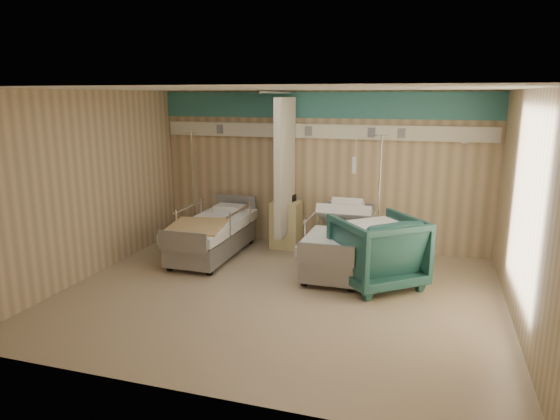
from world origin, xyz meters
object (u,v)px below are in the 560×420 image
Objects in this scene: bedside_cabinet at (286,224)px; iv_stand_left at (195,217)px; bed_right at (339,250)px; visitor_armchair at (377,251)px; iv_stand_right at (378,232)px; bed_left at (213,239)px.

iv_stand_left is at bearing 179.93° from bedside_cabinet.
visitor_armchair is (0.65, -0.52, 0.21)m from bed_right.
bed_right is 1.89× the size of visitor_armchair.
visitor_armchair reaches higher than bed_right.
iv_stand_right is at bearing 60.22° from bed_right.
visitor_armchair is (2.85, -0.52, 0.21)m from bed_left.
bed_right is 2.54× the size of bedside_cabinet.
iv_stand_left reaches higher than visitor_armchair.
visitor_armchair is at bearing -10.32° from bed_left.
bedside_cabinet reaches higher than bed_right.
iv_stand_left is at bearing 131.28° from bed_left.
bed_left is 1.89× the size of visitor_armchair.
bed_left is 2.54× the size of bedside_cabinet.
bed_right is 1.00× the size of bed_left.
bed_left is 2.84m from iv_stand_right.
visitor_armchair is 0.55× the size of iv_stand_left.
iv_stand_right is at bearing 17.93° from bed_left.
iv_stand_right is at bearing -0.47° from iv_stand_left.
bedside_cabinet is 0.41× the size of iv_stand_right.
bed_right is 1.04× the size of iv_stand_left.
bed_left is at bearing -162.07° from iv_stand_right.
bedside_cabinet is 0.41× the size of iv_stand_left.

